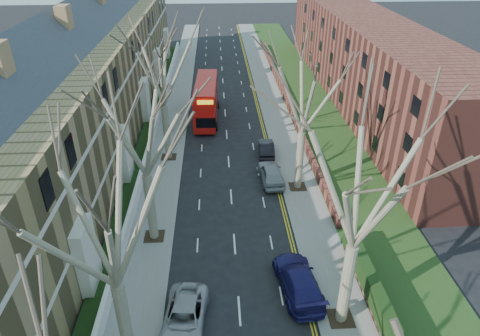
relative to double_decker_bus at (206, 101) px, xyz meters
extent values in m
cube|color=slate|center=(-3.87, 1.53, -2.04)|extent=(3.00, 102.00, 0.12)
cube|color=slate|center=(8.13, 1.53, -2.04)|extent=(3.00, 102.00, 0.12)
cube|color=olive|center=(-11.67, -6.47, 2.90)|extent=(9.00, 78.00, 10.00)
cube|color=#2F323A|center=(-11.67, -6.47, 8.90)|extent=(4.67, 78.00, 4.67)
cube|color=silver|center=(-7.22, -6.47, 1.40)|extent=(0.12, 78.00, 0.35)
cube|color=silver|center=(-7.22, -6.47, 4.90)|extent=(0.12, 78.00, 0.35)
cube|color=brown|center=(19.63, 5.53, 2.90)|extent=(8.00, 54.00, 10.00)
cube|color=brown|center=(9.83, 5.53, -1.53)|extent=(0.35, 54.00, 0.90)
cube|color=white|center=(-5.52, -6.47, -1.48)|extent=(0.30, 78.00, 1.00)
cube|color=#253C16|center=(12.63, 1.53, -1.95)|extent=(6.00, 102.00, 0.06)
cylinder|color=#756B53|center=(-3.57, -31.47, 0.65)|extent=(0.64, 0.64, 5.25)
cylinder|color=#756B53|center=(-3.57, -21.47, 0.56)|extent=(0.64, 0.64, 5.07)
cube|color=#2D2116|center=(-3.57, -21.47, -1.96)|extent=(1.40, 1.40, 0.05)
cylinder|color=#756B53|center=(-3.57, -9.47, 0.65)|extent=(0.60, 0.60, 5.25)
cube|color=#2D2116|center=(-3.57, -9.47, -1.96)|extent=(1.40, 1.40, 0.05)
cylinder|color=#756B53|center=(7.83, -29.47, 0.65)|extent=(0.64, 0.64, 5.25)
cube|color=#2D2116|center=(7.83, -29.47, -1.96)|extent=(1.40, 1.40, 0.05)
cylinder|color=#756B53|center=(7.83, -15.47, 0.56)|extent=(0.60, 0.60, 5.07)
cube|color=#2D2116|center=(7.83, -15.47, -1.96)|extent=(1.40, 1.40, 0.05)
cube|color=red|center=(0.00, 0.00, -0.73)|extent=(2.70, 10.25, 2.03)
cube|color=red|center=(0.00, 0.00, 1.21)|extent=(2.68, 9.74, 1.85)
cube|color=black|center=(0.00, 0.00, -0.32)|extent=(2.69, 9.43, 0.83)
cube|color=black|center=(0.00, 0.00, 1.30)|extent=(2.68, 9.23, 0.83)
imported|color=#9F9EA3|center=(-0.96, -29.42, -1.40)|extent=(2.82, 5.21, 1.39)
imported|color=#1C1855|center=(5.79, -27.07, -1.30)|extent=(2.82, 5.70, 1.59)
imported|color=gray|center=(5.69, -14.22, -1.30)|extent=(2.15, 4.79, 1.60)
imported|color=black|center=(5.83, -9.22, -1.43)|extent=(1.62, 4.12, 1.34)
camera|label=1|loc=(1.17, -45.89, 17.47)|focal=32.00mm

